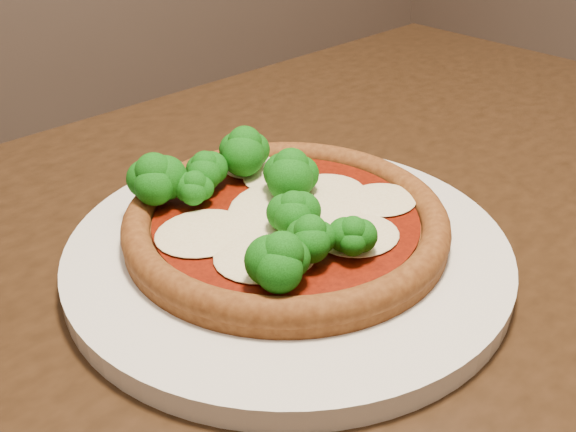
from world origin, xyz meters
TOP-DOWN VIEW (x-y plane):
  - dining_table at (0.08, -0.08)m, footprint 1.39×1.07m
  - plate at (0.04, -0.03)m, footprint 0.34×0.34m
  - pizza at (0.04, -0.02)m, footprint 0.25×0.25m

SIDE VIEW (x-z plane):
  - dining_table at x=0.08m, z-range 0.28..1.03m
  - plate at x=0.04m, z-range 0.75..0.77m
  - pizza at x=0.04m, z-range 0.75..0.82m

